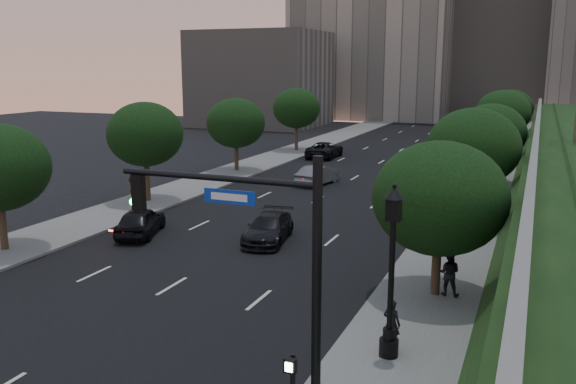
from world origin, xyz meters
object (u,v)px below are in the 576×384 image
at_px(sedan_near_right, 268,228).
at_px(sedan_far_right, 449,164).
at_px(traffic_signal_mast, 275,287).
at_px(sedan_far_left, 325,150).
at_px(sedan_mid_left, 318,175).
at_px(pedestrian_a, 392,324).
at_px(pedestrian_b, 449,273).
at_px(street_lamp, 391,280).
at_px(pedestrian_c, 424,231).
at_px(sedan_near_left, 140,221).

distance_m(sedan_near_right, sedan_far_right, 25.70).
bearing_deg(sedan_near_right, traffic_signal_mast, -75.21).
height_order(traffic_signal_mast, sedan_far_left, traffic_signal_mast).
bearing_deg(sedan_mid_left, traffic_signal_mast, 118.61).
xyz_separation_m(pedestrian_a, pedestrian_b, (1.03, 5.37, 0.10)).
distance_m(street_lamp, sedan_far_left, 42.74).
xyz_separation_m(traffic_signal_mast, pedestrian_c, (0.89, 16.21, -2.62)).
distance_m(sedan_far_left, sedan_far_right, 13.29).
bearing_deg(sedan_near_right, pedestrian_c, -1.07).
height_order(sedan_mid_left, pedestrian_a, pedestrian_a).
bearing_deg(sedan_far_right, traffic_signal_mast, -78.88).
xyz_separation_m(street_lamp, sedan_near_left, (-15.72, 8.99, -1.86)).
relative_size(traffic_signal_mast, street_lamp, 1.25).
xyz_separation_m(sedan_mid_left, sedan_near_right, (2.83, -15.65, -0.04)).
bearing_deg(traffic_signal_mast, street_lamp, 66.66).
xyz_separation_m(sedan_mid_left, pedestrian_b, (12.64, -20.24, 0.32)).
relative_size(sedan_mid_left, pedestrian_a, 2.79).
bearing_deg(street_lamp, pedestrian_c, 94.98).
xyz_separation_m(sedan_near_left, pedestrian_c, (14.70, 2.78, 0.28)).
xyz_separation_m(pedestrian_a, pedestrian_c, (-0.96, 11.19, 0.09)).
bearing_deg(sedan_mid_left, sedan_near_right, 111.18).
bearing_deg(pedestrian_c, sedan_near_left, -0.28).
distance_m(traffic_signal_mast, pedestrian_a, 6.00).
bearing_deg(sedan_mid_left, sedan_near_left, 87.67).
distance_m(sedan_mid_left, sedan_near_right, 15.90).
height_order(traffic_signal_mast, pedestrian_c, traffic_signal_mast).
height_order(sedan_near_left, sedan_far_left, sedan_far_left).
relative_size(sedan_far_left, pedestrian_b, 3.09).
bearing_deg(traffic_signal_mast, sedan_near_right, 114.83).
relative_size(sedan_near_left, pedestrian_b, 2.49).
distance_m(sedan_mid_left, pedestrian_a, 28.11).
distance_m(street_lamp, pedestrian_a, 1.77).
height_order(sedan_mid_left, pedestrian_b, pedestrian_b).
height_order(traffic_signal_mast, sedan_mid_left, traffic_signal_mast).
distance_m(sedan_far_left, pedestrian_a, 42.13).
relative_size(sedan_near_right, sedan_far_right, 1.18).
relative_size(sedan_near_left, pedestrian_c, 2.52).
bearing_deg(sedan_mid_left, street_lamp, 124.96).
relative_size(sedan_far_left, pedestrian_c, 3.12).
bearing_deg(sedan_far_right, sedan_near_left, -105.95).
height_order(pedestrian_a, pedestrian_b, pedestrian_b).
distance_m(sedan_near_right, pedestrian_a, 13.28).
xyz_separation_m(street_lamp, pedestrian_b, (0.97, 5.95, -1.57)).
relative_size(street_lamp, sedan_near_left, 1.24).
relative_size(sedan_far_right, pedestrian_c, 2.27).
height_order(sedan_near_left, pedestrian_b, pedestrian_b).
xyz_separation_m(sedan_near_left, pedestrian_b, (16.69, -3.04, 0.29)).
relative_size(pedestrian_b, pedestrian_c, 1.01).
height_order(sedan_far_left, pedestrian_b, pedestrian_b).
relative_size(sedan_mid_left, pedestrian_c, 2.50).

